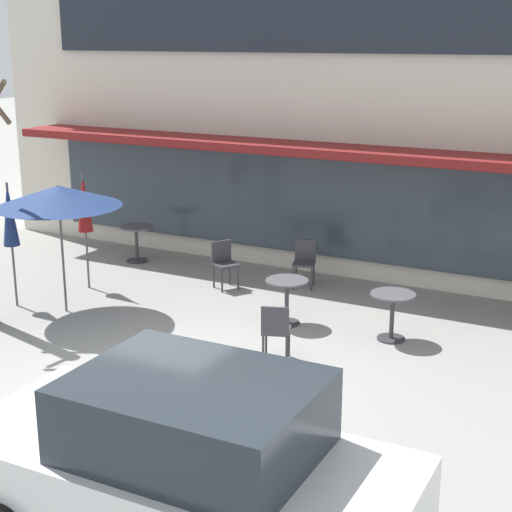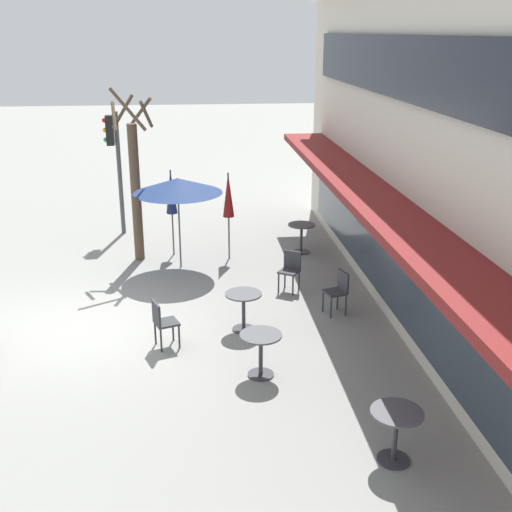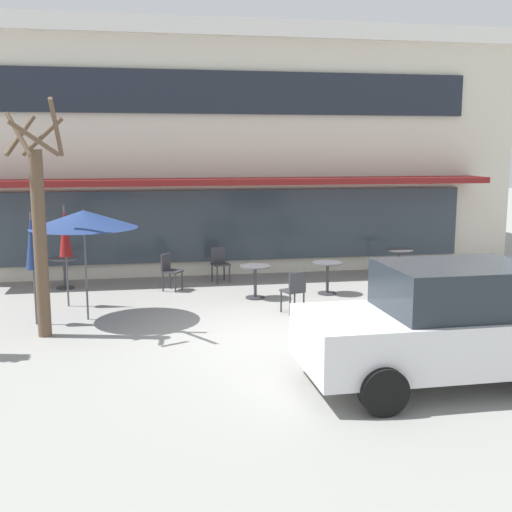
# 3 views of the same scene
# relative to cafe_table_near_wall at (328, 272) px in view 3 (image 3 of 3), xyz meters

# --- Properties ---
(ground_plane) EXTENTS (80.00, 80.00, 0.00)m
(ground_plane) POSITION_rel_cafe_table_near_wall_xyz_m (-2.03, -3.22, -0.52)
(ground_plane) COLOR gray
(building_facade) EXTENTS (16.55, 9.10, 6.70)m
(building_facade) POSITION_rel_cafe_table_near_wall_xyz_m (-2.03, 6.74, 2.84)
(building_facade) COLOR beige
(building_facade) RESTS_ON ground
(cafe_table_near_wall) EXTENTS (0.70, 0.70, 0.76)m
(cafe_table_near_wall) POSITION_rel_cafe_table_near_wall_xyz_m (0.00, 0.00, 0.00)
(cafe_table_near_wall) COLOR #333338
(cafe_table_near_wall) RESTS_ON ground
(cafe_table_streetside) EXTENTS (0.70, 0.70, 0.76)m
(cafe_table_streetside) POSITION_rel_cafe_table_near_wall_xyz_m (-6.15, 1.74, 0.00)
(cafe_table_streetside) COLOR #333338
(cafe_table_streetside) RESTS_ON ground
(cafe_table_by_tree) EXTENTS (0.70, 0.70, 0.76)m
(cafe_table_by_tree) POSITION_rel_cafe_table_near_wall_xyz_m (2.42, 1.52, 0.00)
(cafe_table_by_tree) COLOR #333338
(cafe_table_by_tree) RESTS_ON ground
(cafe_table_mid_patio) EXTENTS (0.70, 0.70, 0.76)m
(cafe_table_mid_patio) POSITION_rel_cafe_table_near_wall_xyz_m (-1.75, -0.13, 0.00)
(cafe_table_mid_patio) COLOR #333338
(cafe_table_mid_patio) RESTS_ON ground
(patio_umbrella_green_folded) EXTENTS (2.10, 2.10, 2.20)m
(patio_umbrella_green_folded) POSITION_rel_cafe_table_near_wall_xyz_m (-5.38, -1.36, 1.51)
(patio_umbrella_green_folded) COLOR #4C4C51
(patio_umbrella_green_folded) RESTS_ON ground
(patio_umbrella_cream_folded) EXTENTS (0.28, 0.28, 2.20)m
(patio_umbrella_cream_folded) POSITION_rel_cafe_table_near_wall_xyz_m (-5.89, -0.15, 1.11)
(patio_umbrella_cream_folded) COLOR #4C4C51
(patio_umbrella_cream_folded) RESTS_ON ground
(patio_umbrella_corner_open) EXTENTS (0.28, 0.28, 2.20)m
(patio_umbrella_corner_open) POSITION_rel_cafe_table_near_wall_xyz_m (-6.34, -1.55, 1.11)
(patio_umbrella_corner_open) COLOR #4C4C51
(patio_umbrella_corner_open) RESTS_ON ground
(cafe_chair_0) EXTENTS (0.51, 0.51, 0.89)m
(cafe_chair_0) POSITION_rel_cafe_table_near_wall_xyz_m (-1.20, -1.65, 0.01)
(cafe_chair_0) COLOR #333338
(cafe_chair_0) RESTS_ON ground
(cafe_chair_1) EXTENTS (0.50, 0.50, 0.89)m
(cafe_chair_1) POSITION_rel_cafe_table_near_wall_xyz_m (-2.33, 1.83, 0.01)
(cafe_chair_1) COLOR #333338
(cafe_chair_1) RESTS_ON ground
(cafe_chair_2) EXTENTS (0.55, 0.55, 0.89)m
(cafe_chair_2) POSITION_rel_cafe_table_near_wall_xyz_m (-3.64, 1.06, 0.01)
(cafe_chair_2) COLOR #333338
(cafe_chair_2) RESTS_ON ground
(parked_sedan) EXTENTS (4.22, 2.05, 1.76)m
(parked_sedan) POSITION_rel_cafe_table_near_wall_xyz_m (0.04, -5.93, 0.36)
(parked_sedan) COLOR silver
(parked_sedan) RESTS_ON ground
(street_tree) EXTENTS (1.00, 1.00, 4.24)m
(street_tree) POSITION_rel_cafe_table_near_wall_xyz_m (-6.07, -2.39, 1.45)
(street_tree) COLOR brown
(street_tree) RESTS_ON ground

